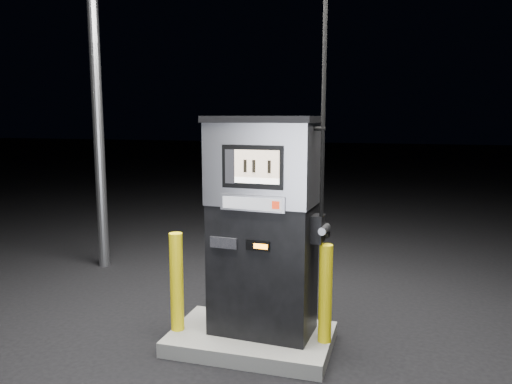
# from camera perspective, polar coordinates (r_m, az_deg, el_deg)

# --- Properties ---
(ground) EXTENTS (80.00, 80.00, 0.00)m
(ground) POSITION_cam_1_polar(r_m,az_deg,el_deg) (5.29, -0.55, -17.19)
(ground) COLOR black
(ground) RESTS_ON ground
(pump_island) EXTENTS (1.60, 1.00, 0.15)m
(pump_island) POSITION_cam_1_polar(r_m,az_deg,el_deg) (5.25, -0.55, -16.45)
(pump_island) COLOR slate
(pump_island) RESTS_ON ground
(fuel_dispenser) EXTENTS (1.20, 0.70, 4.47)m
(fuel_dispenser) POSITION_cam_1_polar(r_m,az_deg,el_deg) (4.91, 0.84, -3.66)
(fuel_dispenser) COLOR black
(fuel_dispenser) RESTS_ON pump_island
(bollard_left) EXTENTS (0.16, 0.16, 1.01)m
(bollard_left) POSITION_cam_1_polar(r_m,az_deg,el_deg) (5.16, -9.05, -10.11)
(bollard_left) COLOR yellow
(bollard_left) RESTS_ON pump_island
(bollard_right) EXTENTS (0.15, 0.15, 0.96)m
(bollard_right) POSITION_cam_1_polar(r_m,az_deg,el_deg) (4.90, 7.93, -11.43)
(bollard_right) COLOR yellow
(bollard_right) RESTS_ON pump_island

